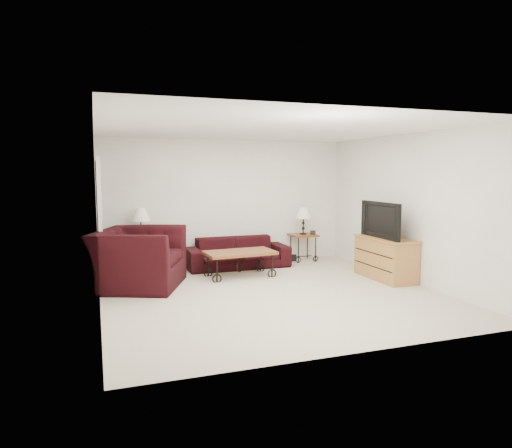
{
  "coord_description": "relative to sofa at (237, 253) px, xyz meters",
  "views": [
    {
      "loc": [
        -2.51,
        -6.48,
        1.87
      ],
      "look_at": [
        0.0,
        0.7,
        1.0
      ],
      "focal_mm": 32.32,
      "sensor_mm": 36.0,
      "label": 1
    }
  ],
  "objects": [
    {
      "name": "side_table_left",
      "position": [
        -1.81,
        0.18,
        0.01
      ],
      "size": [
        0.57,
        0.57,
        0.6
      ],
      "primitive_type": "cube",
      "rotation": [
        0.0,
        0.0,
        0.03
      ],
      "color": "brown",
      "rests_on": "ground"
    },
    {
      "name": "wall_left",
      "position": [
        -2.58,
        -2.02,
        0.96
      ],
      "size": [
        0.02,
        5.0,
        2.5
      ],
      "primitive_type": "cube",
      "color": "white",
      "rests_on": "ground"
    },
    {
      "name": "doorway",
      "position": [
        -2.55,
        -0.37,
        0.73
      ],
      "size": [
        0.08,
        0.94,
        2.04
      ],
      "primitive_type": "cube",
      "color": "black",
      "rests_on": "ground"
    },
    {
      "name": "backpack",
      "position": [
        1.01,
        -0.2,
        -0.08
      ],
      "size": [
        0.35,
        0.28,
        0.43
      ],
      "primitive_type": "ellipsoid",
      "rotation": [
        0.0,
        0.0,
        0.09
      ],
      "color": "black",
      "rests_on": "ground"
    },
    {
      "name": "sofa",
      "position": [
        0.0,
        0.0,
        0.0
      ],
      "size": [
        1.99,
        0.78,
        0.58
      ],
      "primitive_type": "imported",
      "color": "black",
      "rests_on": "ground"
    },
    {
      "name": "lamp_left",
      "position": [
        -1.81,
        0.18,
        0.61
      ],
      "size": [
        0.35,
        0.35,
        0.6
      ],
      "primitive_type": null,
      "rotation": [
        0.0,
        0.0,
        0.03
      ],
      "color": "black",
      "rests_on": "side_table_left"
    },
    {
      "name": "ground",
      "position": [
        -0.08,
        -2.02,
        -0.29
      ],
      "size": [
        5.0,
        5.0,
        0.0
      ],
      "primitive_type": "plane",
      "color": "beige",
      "rests_on": "ground"
    },
    {
      "name": "photo_frame_right",
      "position": [
        1.64,
        0.03,
        0.32
      ],
      "size": [
        0.11,
        0.04,
        0.09
      ],
      "primitive_type": "cube",
      "rotation": [
        0.0,
        0.0,
        -0.21
      ],
      "color": "black",
      "rests_on": "side_table_right"
    },
    {
      "name": "tv_stand",
      "position": [
        2.15,
        -1.78,
        0.07
      ],
      "size": [
        0.5,
        1.21,
        0.73
      ],
      "primitive_type": "cube",
      "color": "#B46C43",
      "rests_on": "ground"
    },
    {
      "name": "wall_back",
      "position": [
        -0.08,
        0.48,
        0.96
      ],
      "size": [
        5.0,
        0.02,
        2.5
      ],
      "primitive_type": "cube",
      "color": "white",
      "rests_on": "ground"
    },
    {
      "name": "television",
      "position": [
        2.13,
        -1.78,
        0.75
      ],
      "size": [
        0.14,
        1.08,
        0.62
      ],
      "primitive_type": "imported",
      "rotation": [
        0.0,
        0.0,
        -1.57
      ],
      "color": "black",
      "rests_on": "tv_stand"
    },
    {
      "name": "wall_front",
      "position": [
        -0.08,
        -4.52,
        0.96
      ],
      "size": [
        5.0,
        0.02,
        2.5
      ],
      "primitive_type": "cube",
      "color": "white",
      "rests_on": "ground"
    },
    {
      "name": "ceiling",
      "position": [
        -0.08,
        -2.02,
        2.21
      ],
      "size": [
        5.0,
        5.0,
        0.0
      ],
      "primitive_type": "plane",
      "color": "white",
      "rests_on": "wall_back"
    },
    {
      "name": "armchair",
      "position": [
        -1.95,
        -0.93,
        0.18
      ],
      "size": [
        1.72,
        1.82,
        0.94
      ],
      "primitive_type": "imported",
      "rotation": [
        0.0,
        0.0,
        1.18
      ],
      "color": "black",
      "rests_on": "ground"
    },
    {
      "name": "lamp_right",
      "position": [
        1.49,
        0.18,
        0.55
      ],
      "size": [
        0.32,
        0.32,
        0.56
      ],
      "primitive_type": null,
      "rotation": [
        0.0,
        0.0,
        -0.0
      ],
      "color": "black",
      "rests_on": "side_table_right"
    },
    {
      "name": "wall_right",
      "position": [
        2.42,
        -2.02,
        0.96
      ],
      "size": [
        0.02,
        5.0,
        2.5
      ],
      "primitive_type": "cube",
      "color": "white",
      "rests_on": "ground"
    },
    {
      "name": "coffee_table",
      "position": [
        -0.19,
        -0.79,
        -0.06
      ],
      "size": [
        1.27,
        0.74,
        0.46
      ],
      "primitive_type": "cube",
      "rotation": [
        0.0,
        0.0,
        0.07
      ],
      "color": "brown",
      "rests_on": "ground"
    },
    {
      "name": "photo_frame_left",
      "position": [
        -1.96,
        0.03,
        0.36
      ],
      "size": [
        0.12,
        0.04,
        0.1
      ],
      "primitive_type": "cube",
      "rotation": [
        0.0,
        0.0,
        0.21
      ],
      "color": "black",
      "rests_on": "side_table_left"
    },
    {
      "name": "throw_pillow",
      "position": [
        -1.8,
        -0.98,
        0.23
      ],
      "size": [
        0.27,
        0.44,
        0.43
      ],
      "primitive_type": "cube",
      "rotation": [
        0.0,
        0.0,
        1.18
      ],
      "color": "#C05A18",
      "rests_on": "armchair"
    },
    {
      "name": "side_table_right",
      "position": [
        1.49,
        0.18,
        -0.01
      ],
      "size": [
        0.52,
        0.52,
        0.56
      ],
      "primitive_type": "cube",
      "rotation": [
        0.0,
        0.0,
        -0.0
      ],
      "color": "brown",
      "rests_on": "ground"
    }
  ]
}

